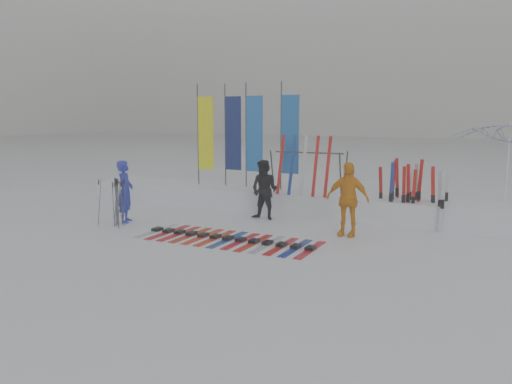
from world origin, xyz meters
The scene contains 11 objects.
ground centered at (0.00, 0.00, 0.00)m, with size 120.00×120.00×0.00m, color white.
snow_bank centered at (0.00, 4.60, 0.30)m, with size 14.00×1.60×0.60m, color white.
person_blue centered at (-3.46, 1.21, 0.82)m, with size 0.60×0.39×1.64m, color #1D28AD.
person_black centered at (-0.31, 3.16, 0.81)m, with size 0.79×0.61×1.62m, color black.
person_yellow centered at (2.23, 2.32, 0.87)m, with size 1.02×0.42×1.74m, color orange.
tent_canopy centered at (5.52, 5.95, 1.35)m, with size 2.95×3.01×2.71m, color white.
ski_row centered at (-0.08, 0.70, 0.04)m, with size 4.14×1.67×0.07m.
pole_cluster centered at (-3.37, 0.76, 0.60)m, with size 0.75×0.68×1.24m.
feather_flags centered at (-1.79, 4.78, 2.24)m, with size 3.45×0.29×3.20m.
ski_rack centered at (0.55, 4.20, 1.38)m, with size 2.04×0.80×1.23m.
upright_skis centered at (3.37, 4.28, 0.78)m, with size 1.73×1.11×1.70m.
Camera 1 is at (5.41, -8.90, 2.78)m, focal length 35.00 mm.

